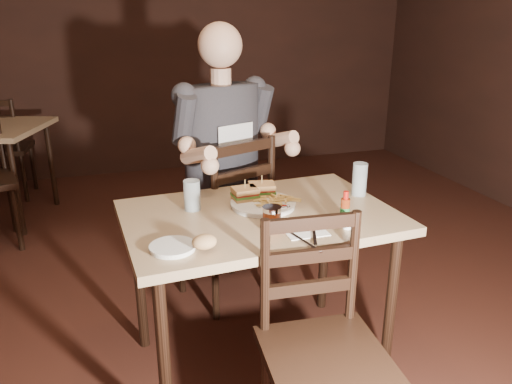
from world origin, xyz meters
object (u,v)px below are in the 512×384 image
object	(u,v)px
main_table	(259,231)
syrup_dispenser	(272,219)
chair_far	(223,218)
dinner_plate	(263,205)
diner	(227,127)
bg_chair_far	(4,148)
glass_right	(360,179)
glass_left	(192,195)
side_plate	(173,248)
hot_sauce	(345,206)
chair_near	(325,357)

from	to	relation	value
main_table	syrup_dispenser	bearing A→B (deg)	-92.93
chair_far	dinner_plate	size ratio (longest dim) A/B	3.43
diner	syrup_dispenser	bearing A→B (deg)	-111.70
bg_chair_far	glass_right	bearing A→B (deg)	132.52
glass_left	syrup_dispenser	size ratio (longest dim) A/B	1.34
bg_chair_far	diner	distance (m)	2.80
glass_right	side_plate	size ratio (longest dim) A/B	0.94
main_table	hot_sauce	world-z (taller)	hot_sauce
diner	hot_sauce	bearing A→B (deg)	-88.12
main_table	glass_right	xyz separation A→B (m)	(0.53, 0.08, 0.16)
dinner_plate	syrup_dispenser	world-z (taller)	syrup_dispenser
hot_sauce	chair_far	bearing A→B (deg)	112.29
chair_near	syrup_dispenser	distance (m)	0.56
chair_near	side_plate	world-z (taller)	chair_near
dinner_plate	glass_right	xyz separation A→B (m)	(0.49, 0.01, 0.07)
chair_near	bg_chair_far	size ratio (longest dim) A/B	1.00
chair_far	side_plate	xyz separation A→B (m)	(-0.40, -0.88, 0.28)
bg_chair_far	side_plate	bearing A→B (deg)	115.76
side_plate	chair_far	bearing A→B (deg)	65.38
bg_chair_far	glass_left	xyz separation A→B (m)	(1.20, -2.76, 0.38)
glass_left	syrup_dispenser	xyz separation A→B (m)	(0.26, -0.32, -0.02)
chair_near	side_plate	xyz separation A→B (m)	(-0.46, 0.37, 0.32)
main_table	side_plate	size ratio (longest dim) A/B	7.21
diner	side_plate	world-z (taller)	diner
syrup_dispenser	side_plate	xyz separation A→B (m)	(-0.41, -0.06, -0.04)
glass_left	side_plate	xyz separation A→B (m)	(-0.15, -0.37, -0.06)
diner	dinner_plate	distance (m)	0.58
bg_chair_far	chair_far	bearing A→B (deg)	130.06
glass_left	side_plate	bearing A→B (deg)	-111.18
main_table	glass_left	world-z (taller)	glass_left
chair_near	diner	xyz separation A→B (m)	(-0.04, 1.20, 0.57)
syrup_dispenser	hot_sauce	bearing A→B (deg)	-1.25
dinner_plate	syrup_dispenser	size ratio (longest dim) A/B	2.84
chair_far	diner	world-z (taller)	diner
chair_far	syrup_dispenser	world-z (taller)	chair_far
dinner_plate	side_plate	xyz separation A→B (m)	(-0.46, -0.31, -0.00)
main_table	diner	bearing A→B (deg)	89.40
chair_far	dinner_plate	bearing A→B (deg)	74.68
chair_far	glass_right	xyz separation A→B (m)	(0.54, -0.56, 0.36)
bg_chair_far	glass_left	distance (m)	3.03
chair_far	glass_right	distance (m)	0.85
main_table	side_plate	bearing A→B (deg)	-149.40
syrup_dispenser	diner	bearing A→B (deg)	85.62
glass_right	main_table	bearing A→B (deg)	-171.86
glass_left	hot_sauce	bearing A→B (deg)	-27.42
diner	chair_near	bearing A→B (deg)	-108.68
chair_far	hot_sauce	xyz separation A→B (m)	(0.33, -0.81, 0.34)
chair_near	glass_right	bearing A→B (deg)	59.60
chair_far	syrup_dispenser	size ratio (longest dim) A/B	9.76
syrup_dispenser	chair_far	bearing A→B (deg)	87.01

